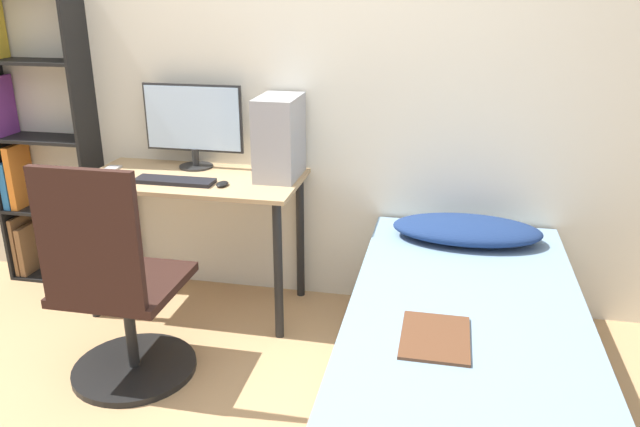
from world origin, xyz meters
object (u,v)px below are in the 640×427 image
object	(u,v)px
bookshelf	(30,141)
pc_tower	(279,137)
monitor	(193,122)
keyboard	(175,181)
office_chair	(119,303)
bed	(462,365)

from	to	relation	value
bookshelf	pc_tower	world-z (taller)	bookshelf
monitor	keyboard	distance (m)	0.37
office_chair	bed	distance (m)	1.47
office_chair	pc_tower	size ratio (longest dim) A/B	2.49
bed	monitor	xyz separation A→B (m)	(-1.45, 0.86, 0.74)
monitor	bed	bearing A→B (deg)	-30.69
bookshelf	monitor	world-z (taller)	bookshelf
bookshelf	keyboard	distance (m)	1.04
pc_tower	monitor	bearing A→B (deg)	170.94
bed	pc_tower	bearing A→B (deg)	140.73
office_chair	bookshelf	bearing A→B (deg)	137.66
bookshelf	monitor	bearing A→B (deg)	0.58
bookshelf	pc_tower	distance (m)	1.49
office_chair	monitor	bearing A→B (deg)	89.35
bookshelf	office_chair	bearing A→B (deg)	-42.34
keyboard	bed	bearing A→B (deg)	-21.56
pc_tower	bookshelf	bearing A→B (deg)	177.35
keyboard	pc_tower	xyz separation A→B (m)	(0.49, 0.21, 0.20)
keyboard	pc_tower	bearing A→B (deg)	23.25
office_chair	monitor	size ratio (longest dim) A/B	1.90
bookshelf	keyboard	size ratio (longest dim) A/B	4.25
office_chair	keyboard	distance (m)	0.71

